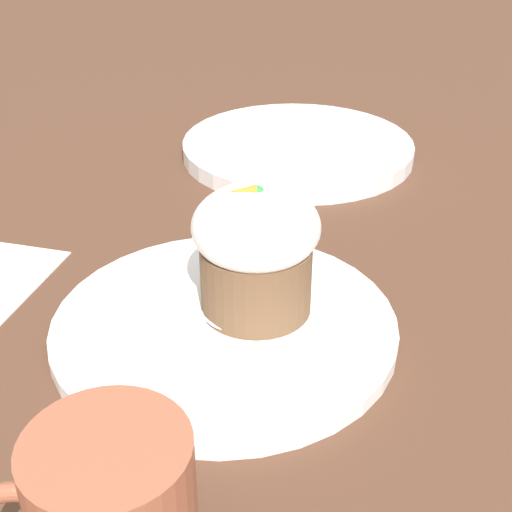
# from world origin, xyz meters

# --- Properties ---
(ground_plane) EXTENTS (4.00, 4.00, 0.00)m
(ground_plane) POSITION_xyz_m (0.00, 0.00, 0.00)
(ground_plane) COLOR #513323
(dessert_plate) EXTENTS (0.25, 0.25, 0.01)m
(dessert_plate) POSITION_xyz_m (0.00, 0.00, 0.01)
(dessert_plate) COLOR white
(dessert_plate) RESTS_ON ground_plane
(carrot_cake) EXTENTS (0.09, 0.09, 0.10)m
(carrot_cake) POSITION_xyz_m (-0.02, -0.01, 0.06)
(carrot_cake) COLOR brown
(carrot_cake) RESTS_ON dessert_plate
(spoon) EXTENTS (0.13, 0.04, 0.01)m
(spoon) POSITION_xyz_m (0.00, -0.00, 0.01)
(spoon) COLOR silver
(spoon) RESTS_ON dessert_plate
(side_plate) EXTENTS (0.26, 0.26, 0.02)m
(side_plate) POSITION_xyz_m (-0.07, -0.33, 0.01)
(side_plate) COLOR white
(side_plate) RESTS_ON ground_plane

